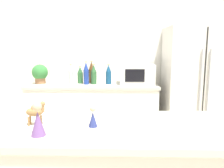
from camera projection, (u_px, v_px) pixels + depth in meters
wall_back at (113, 58)px, 3.42m from camera, size 8.00×0.06×2.55m
back_counter at (93, 114)px, 3.23m from camera, size 1.85×0.63×0.91m
refrigerator at (194, 89)px, 3.08m from camera, size 0.83×0.69×1.71m
potted_plant at (40, 73)px, 3.16m from camera, size 0.23×0.23×0.28m
paper_towel_roll at (53, 76)px, 3.10m from camera, size 0.10×0.10×0.23m
microwave at (137, 74)px, 3.14m from camera, size 0.48×0.37×0.28m
back_bottle_0 at (94, 75)px, 3.11m from camera, size 0.08×0.08×0.28m
back_bottle_1 at (92, 72)px, 3.22m from camera, size 0.08×0.08×0.32m
back_bottle_2 at (71, 74)px, 3.22m from camera, size 0.07×0.07×0.27m
back_bottle_3 at (80, 75)px, 3.19m from camera, size 0.08×0.08×0.25m
back_bottle_4 at (86, 74)px, 3.09m from camera, size 0.07×0.07×0.32m
back_bottle_5 at (108, 75)px, 3.12m from camera, size 0.08×0.08×0.28m
camel_figurine at (35, 111)px, 1.22m from camera, size 0.11×0.05×0.14m
wise_man_figurine_crimson at (93, 118)px, 1.20m from camera, size 0.05×0.05×0.12m
wise_man_figurine_purple at (38, 121)px, 1.07m from camera, size 0.07×0.07×0.17m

